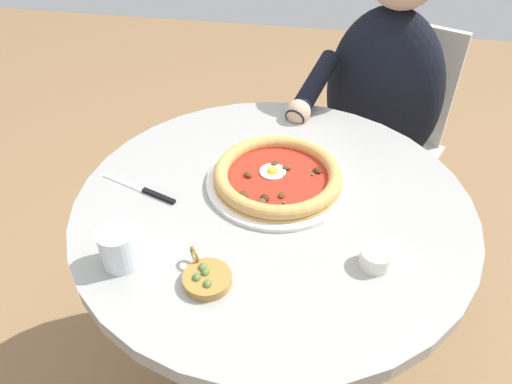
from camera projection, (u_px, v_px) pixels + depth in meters
ground_plane at (268, 378)px, 1.56m from camera, size 6.00×6.00×0.02m
dining_table at (272, 246)px, 1.16m from camera, size 0.89×0.89×0.75m
pizza_on_plate at (277, 176)px, 1.10m from camera, size 0.33×0.33×0.04m
water_glass at (120, 249)px, 0.91m from camera, size 0.08×0.08×0.08m
steak_knife at (149, 192)px, 1.09m from camera, size 0.08×0.20×0.01m
ramekin_capers at (376, 257)px, 0.91m from camera, size 0.06×0.06×0.04m
olive_pan at (206, 278)px, 0.89m from camera, size 0.10×0.09×0.04m
diner_person at (372, 146)px, 1.62m from camera, size 0.47×0.49×1.18m
cafe_chair_diner at (388, 129)px, 1.72m from camera, size 0.50×0.50×0.88m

